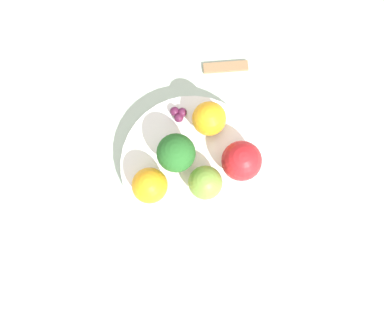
{
  "coord_description": "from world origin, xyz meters",
  "views": [
    {
      "loc": [
        -0.05,
        -0.08,
        0.59
      ],
      "look_at": [
        0.0,
        0.0,
        0.06
      ],
      "focal_mm": 35.0,
      "sensor_mm": 36.0,
      "label": 1
    }
  ],
  "objects_px": {
    "orange_front": "(209,119)",
    "broccoli": "(176,153)",
    "apple_green": "(242,161)",
    "grape_cluster": "(179,114)",
    "bowl": "(192,166)",
    "apple_red": "(204,183)",
    "orange_back": "(151,188)",
    "spoon": "(226,67)"
  },
  "relations": [
    {
      "from": "bowl",
      "to": "apple_green",
      "type": "relative_size",
      "value": 3.7
    },
    {
      "from": "broccoli",
      "to": "bowl",
      "type": "bearing_deg",
      "value": -51.08
    },
    {
      "from": "broccoli",
      "to": "apple_green",
      "type": "distance_m",
      "value": 0.09
    },
    {
      "from": "broccoli",
      "to": "orange_back",
      "type": "xyz_separation_m",
      "value": [
        -0.05,
        -0.02,
        -0.01
      ]
    },
    {
      "from": "bowl",
      "to": "spoon",
      "type": "distance_m",
      "value": 0.17
    },
    {
      "from": "apple_red",
      "to": "orange_front",
      "type": "xyz_separation_m",
      "value": [
        0.05,
        0.08,
        0.0
      ]
    },
    {
      "from": "apple_red",
      "to": "orange_back",
      "type": "xyz_separation_m",
      "value": [
        -0.07,
        0.03,
        0.0
      ]
    },
    {
      "from": "orange_back",
      "to": "grape_cluster",
      "type": "bearing_deg",
      "value": 41.33
    },
    {
      "from": "bowl",
      "to": "broccoli",
      "type": "xyz_separation_m",
      "value": [
        -0.01,
        0.02,
        0.05
      ]
    },
    {
      "from": "orange_front",
      "to": "spoon",
      "type": "bearing_deg",
      "value": 42.89
    },
    {
      "from": "apple_red",
      "to": "spoon",
      "type": "bearing_deg",
      "value": 48.27
    },
    {
      "from": "bowl",
      "to": "orange_back",
      "type": "height_order",
      "value": "orange_back"
    },
    {
      "from": "bowl",
      "to": "apple_red",
      "type": "relative_size",
      "value": 4.38
    },
    {
      "from": "apple_red",
      "to": "grape_cluster",
      "type": "bearing_deg",
      "value": 78.4
    },
    {
      "from": "orange_front",
      "to": "broccoli",
      "type": "bearing_deg",
      "value": -161.9
    },
    {
      "from": "orange_front",
      "to": "spoon",
      "type": "relative_size",
      "value": 0.68
    },
    {
      "from": "bowl",
      "to": "grape_cluster",
      "type": "height_order",
      "value": "grape_cluster"
    },
    {
      "from": "apple_red",
      "to": "orange_back",
      "type": "bearing_deg",
      "value": 154.63
    },
    {
      "from": "orange_front",
      "to": "grape_cluster",
      "type": "distance_m",
      "value": 0.05
    },
    {
      "from": "apple_green",
      "to": "orange_back",
      "type": "bearing_deg",
      "value": 165.88
    },
    {
      "from": "bowl",
      "to": "orange_back",
      "type": "xyz_separation_m",
      "value": [
        -0.07,
        -0.0,
        0.04
      ]
    },
    {
      "from": "bowl",
      "to": "apple_red",
      "type": "distance_m",
      "value": 0.05
    },
    {
      "from": "broccoli",
      "to": "apple_green",
      "type": "xyz_separation_m",
      "value": [
        0.07,
        -0.05,
        -0.01
      ]
    },
    {
      "from": "broccoli",
      "to": "apple_red",
      "type": "height_order",
      "value": "broccoli"
    },
    {
      "from": "apple_red",
      "to": "apple_green",
      "type": "height_order",
      "value": "apple_green"
    },
    {
      "from": "orange_back",
      "to": "bowl",
      "type": "bearing_deg",
      "value": 3.76
    },
    {
      "from": "apple_green",
      "to": "orange_front",
      "type": "height_order",
      "value": "apple_green"
    },
    {
      "from": "bowl",
      "to": "grape_cluster",
      "type": "relative_size",
      "value": 8.17
    },
    {
      "from": "broccoli",
      "to": "grape_cluster",
      "type": "height_order",
      "value": "broccoli"
    },
    {
      "from": "broccoli",
      "to": "spoon",
      "type": "height_order",
      "value": "broccoli"
    },
    {
      "from": "apple_green",
      "to": "orange_back",
      "type": "distance_m",
      "value": 0.13
    },
    {
      "from": "bowl",
      "to": "spoon",
      "type": "relative_size",
      "value": 2.91
    },
    {
      "from": "spoon",
      "to": "apple_red",
      "type": "bearing_deg",
      "value": -131.73
    },
    {
      "from": "orange_back",
      "to": "grape_cluster",
      "type": "xyz_separation_m",
      "value": [
        0.09,
        0.08,
        -0.02
      ]
    },
    {
      "from": "orange_front",
      "to": "apple_red",
      "type": "bearing_deg",
      "value": -125.47
    },
    {
      "from": "apple_green",
      "to": "orange_back",
      "type": "height_order",
      "value": "apple_green"
    },
    {
      "from": "orange_front",
      "to": "spoon",
      "type": "height_order",
      "value": "orange_front"
    },
    {
      "from": "grape_cluster",
      "to": "apple_red",
      "type": "bearing_deg",
      "value": -101.6
    },
    {
      "from": "bowl",
      "to": "spoon",
      "type": "xyz_separation_m",
      "value": [
        0.13,
        0.11,
        -0.01
      ]
    },
    {
      "from": "apple_green",
      "to": "grape_cluster",
      "type": "distance_m",
      "value": 0.12
    },
    {
      "from": "orange_front",
      "to": "grape_cluster",
      "type": "xyz_separation_m",
      "value": [
        -0.03,
        0.03,
        -0.02
      ]
    },
    {
      "from": "broccoli",
      "to": "apple_green",
      "type": "bearing_deg",
      "value": -36.65
    }
  ]
}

